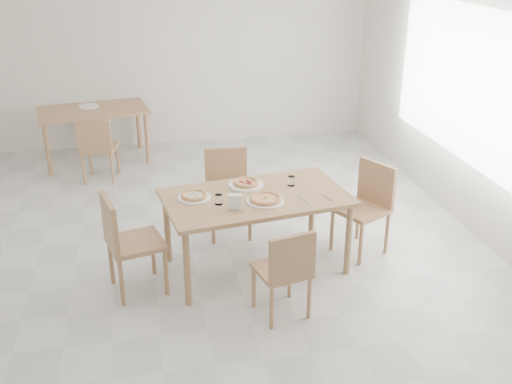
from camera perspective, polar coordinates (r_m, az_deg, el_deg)
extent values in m
plane|color=silver|center=(6.10, -6.15, -5.73)|extent=(7.00, 7.00, 0.00)
plane|color=silver|center=(8.96, -8.72, 13.20)|extent=(6.00, 0.00, 6.00)
plane|color=silver|center=(2.42, 0.56, -16.70)|extent=(6.00, 0.00, 6.00)
plane|color=silver|center=(6.49, 20.93, 8.02)|extent=(0.00, 7.00, 7.00)
cube|color=white|center=(6.70, 19.60, 9.56)|extent=(1.60, 0.02, 3.20)
cube|color=#A68155|center=(5.48, 0.00, -0.53)|extent=(1.79, 1.18, 0.04)
cylinder|color=#A68155|center=(5.12, -6.58, -7.27)|extent=(0.06, 0.06, 0.71)
cylinder|color=#A68155|center=(5.61, 8.79, -4.53)|extent=(0.06, 0.06, 0.71)
cylinder|color=#A68155|center=(5.82, -8.46, -3.42)|extent=(0.06, 0.06, 0.71)
cylinder|color=#A68155|center=(6.24, 5.35, -1.29)|extent=(0.06, 0.06, 0.71)
cube|color=#A27351|center=(4.97, 2.44, -7.42)|extent=(0.49, 0.49, 0.04)
cube|color=#A27351|center=(4.72, 3.49, -6.25)|extent=(0.40, 0.13, 0.38)
cylinder|color=#A27351|center=(5.28, 3.22, -8.15)|extent=(0.03, 0.03, 0.39)
cylinder|color=#A27351|center=(5.15, -0.22, -9.01)|extent=(0.03, 0.03, 0.39)
cylinder|color=#A27351|center=(5.03, 5.08, -10.00)|extent=(0.03, 0.03, 0.39)
cylinder|color=#A27351|center=(4.89, 1.49, -10.98)|extent=(0.03, 0.03, 0.39)
cube|color=#A27351|center=(6.24, -2.61, -0.24)|extent=(0.45, 0.45, 0.04)
cube|color=#A27351|center=(6.33, -2.90, 2.41)|extent=(0.44, 0.05, 0.42)
cylinder|color=#A27351|center=(6.15, -4.10, -3.10)|extent=(0.04, 0.04, 0.43)
cylinder|color=#A27351|center=(6.19, -0.59, -2.83)|extent=(0.04, 0.04, 0.43)
cylinder|color=#A27351|center=(6.49, -4.47, -1.62)|extent=(0.04, 0.04, 0.43)
cylinder|color=#A27351|center=(6.53, -1.14, -1.37)|extent=(0.04, 0.04, 0.43)
cube|color=#A27351|center=(5.35, -11.37, -4.77)|extent=(0.56, 0.56, 0.04)
cube|color=#A27351|center=(5.21, -13.77, -2.87)|extent=(0.16, 0.45, 0.44)
cylinder|color=#A27351|center=(5.35, -8.57, -7.59)|extent=(0.04, 0.04, 0.45)
cylinder|color=#A27351|center=(5.68, -9.77, -5.72)|extent=(0.04, 0.04, 0.45)
cylinder|color=#A27351|center=(5.27, -12.67, -8.44)|extent=(0.04, 0.04, 0.45)
cylinder|color=#A27351|center=(5.61, -13.63, -6.48)|extent=(0.04, 0.04, 0.45)
cube|color=#A27351|center=(5.97, 9.97, -1.68)|extent=(0.60, 0.60, 0.04)
cube|color=#A27351|center=(6.02, 11.41, 0.87)|extent=(0.25, 0.42, 0.43)
cylinder|color=#A27351|center=(6.06, 7.25, -3.62)|extent=(0.04, 0.04, 0.44)
cylinder|color=#A27351|center=(5.84, 9.94, -4.94)|extent=(0.04, 0.04, 0.44)
cylinder|color=#A27351|center=(6.32, 9.69, -2.60)|extent=(0.04, 0.04, 0.44)
cylinder|color=#A27351|center=(6.10, 12.36, -3.82)|extent=(0.04, 0.04, 0.44)
cylinder|color=white|center=(5.34, 0.88, -0.86)|extent=(0.34, 0.34, 0.02)
cylinder|color=white|center=(5.43, -5.90, -0.56)|extent=(0.30, 0.30, 0.02)
cylinder|color=white|center=(5.69, -0.96, 0.70)|extent=(0.33, 0.33, 0.02)
cylinder|color=#ECAD6F|center=(5.34, 0.88, -0.72)|extent=(0.29, 0.29, 0.01)
torus|color=#ECAD6F|center=(5.33, 0.88, -0.62)|extent=(0.29, 0.29, 0.03)
cylinder|color=#C84423|center=(5.33, 0.88, -0.63)|extent=(0.23, 0.23, 0.01)
ellipsoid|color=#1B5B14|center=(5.33, 0.88, -0.56)|extent=(0.05, 0.04, 0.01)
cylinder|color=#ECAD6F|center=(5.43, -5.90, -0.42)|extent=(0.25, 0.25, 0.01)
torus|color=#ECAD6F|center=(5.42, -5.91, -0.32)|extent=(0.25, 0.25, 0.03)
cylinder|color=beige|center=(5.42, -5.91, -0.33)|extent=(0.18, 0.18, 0.01)
cylinder|color=#ECAD6F|center=(5.68, -0.96, 0.84)|extent=(0.25, 0.25, 0.01)
torus|color=#ECAD6F|center=(5.68, -0.96, 0.93)|extent=(0.25, 0.25, 0.03)
cylinder|color=#C84423|center=(5.68, -0.96, 0.92)|extent=(0.19, 0.19, 0.01)
cylinder|color=white|center=(5.29, -3.57, -0.72)|extent=(0.07, 0.07, 0.09)
cylinder|color=white|center=(5.69, 3.38, 1.06)|extent=(0.07, 0.07, 0.09)
cube|color=silver|center=(5.20, -1.98, -1.62)|extent=(0.14, 0.09, 0.01)
cube|color=white|center=(5.17, -1.99, -0.91)|extent=(0.12, 0.07, 0.13)
cube|color=silver|center=(5.45, 6.79, -0.58)|extent=(0.06, 0.16, 0.01)
cube|color=silver|center=(5.39, 4.61, -0.78)|extent=(0.07, 0.19, 0.01)
cube|color=#A27351|center=(8.54, -15.29, 7.52)|extent=(1.56, 1.05, 0.04)
cylinder|color=#A27351|center=(8.29, -19.23, 3.83)|extent=(0.06, 0.06, 0.71)
cylinder|color=#A27351|center=(8.39, -10.33, 5.02)|extent=(0.06, 0.06, 0.71)
cylinder|color=#A27351|center=(8.95, -19.43, 5.20)|extent=(0.06, 0.06, 0.71)
cylinder|color=#A27351|center=(9.04, -11.15, 6.30)|extent=(0.06, 0.06, 0.71)
cube|color=#A27351|center=(7.92, -14.70, 4.09)|extent=(0.49, 0.49, 0.04)
cube|color=#A27351|center=(7.68, -15.18, 5.17)|extent=(0.42, 0.12, 0.40)
cylinder|color=#A27351|center=(8.12, -13.01, 3.04)|extent=(0.04, 0.04, 0.41)
cylinder|color=#A27351|center=(8.21, -15.49, 3.00)|extent=(0.04, 0.04, 0.41)
cylinder|color=#A27351|center=(7.79, -13.53, 2.11)|extent=(0.04, 0.04, 0.41)
cylinder|color=#A27351|center=(7.88, -16.10, 2.07)|extent=(0.04, 0.04, 0.41)
cube|color=#A27351|center=(9.24, -15.21, 6.72)|extent=(0.44, 0.44, 0.04)
cube|color=#A27351|center=(9.36, -15.19, 8.30)|extent=(0.41, 0.07, 0.39)
cylinder|color=#A27351|center=(9.17, -16.30, 5.02)|extent=(0.04, 0.04, 0.40)
cylinder|color=#A27351|center=(9.11, -14.12, 5.15)|extent=(0.04, 0.04, 0.40)
cylinder|color=#A27351|center=(9.50, -15.98, 5.69)|extent=(0.04, 0.04, 0.40)
cylinder|color=#A27351|center=(9.45, -13.87, 5.82)|extent=(0.04, 0.04, 0.40)
cylinder|color=white|center=(8.64, -15.65, 7.87)|extent=(0.27, 0.27, 0.02)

